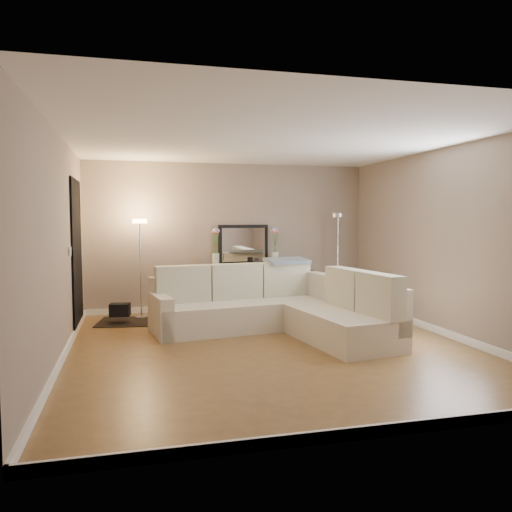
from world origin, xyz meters
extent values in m
cube|color=brown|center=(0.00, 0.00, -0.01)|extent=(5.00, 5.50, 0.01)
cube|color=white|center=(0.00, 0.00, 2.60)|extent=(5.00, 5.50, 0.01)
cube|color=gray|center=(0.00, 2.76, 1.30)|extent=(5.00, 0.02, 2.60)
cube|color=gray|center=(0.00, -2.76, 1.30)|extent=(5.00, 0.02, 2.60)
cube|color=gray|center=(-2.51, 0.00, 1.30)|extent=(0.02, 5.50, 2.60)
cube|color=gray|center=(2.51, 0.00, 1.30)|extent=(0.02, 5.50, 2.60)
cube|color=white|center=(0.00, 2.73, 0.05)|extent=(5.00, 0.03, 0.10)
cube|color=white|center=(0.00, -2.73, 0.05)|extent=(5.00, 0.03, 0.10)
cube|color=white|center=(-2.48, 0.00, 0.05)|extent=(0.03, 5.50, 0.10)
cube|color=white|center=(2.48, 0.00, 0.05)|extent=(0.03, 5.50, 0.10)
cube|color=black|center=(-2.48, 1.70, 1.10)|extent=(0.02, 1.20, 2.20)
cube|color=white|center=(-2.48, 0.85, 1.20)|extent=(0.02, 0.08, 0.12)
cube|color=beige|center=(-0.09, 1.12, 0.21)|extent=(2.78, 1.31, 0.41)
cube|color=beige|center=(-0.14, 1.48, 0.49)|extent=(2.67, 0.59, 0.58)
cube|color=beige|center=(-1.33, 0.94, 0.29)|extent=(0.32, 0.94, 0.58)
cube|color=beige|center=(0.96, -0.02, 0.21)|extent=(1.16, 1.76, 0.41)
cube|color=beige|center=(1.25, 0.49, 0.49)|extent=(0.58, 2.57, 0.58)
cube|color=beige|center=(-0.99, 1.24, 0.68)|extent=(0.83, 0.34, 0.53)
cube|color=beige|center=(-0.18, 1.36, 0.68)|extent=(0.83, 0.34, 0.53)
cube|color=beige|center=(0.64, 1.48, 0.68)|extent=(0.83, 0.34, 0.53)
cube|color=beige|center=(1.16, 0.32, 0.68)|extent=(0.33, 0.77, 0.53)
cube|color=beige|center=(1.27, -0.44, 0.68)|extent=(0.33, 0.77, 0.53)
cube|color=slate|center=(0.69, 1.51, 0.96)|extent=(0.74, 0.52, 0.09)
cube|color=black|center=(0.25, 2.50, 0.77)|extent=(1.31, 0.43, 0.04)
cube|color=black|center=(-0.34, 2.32, 0.38)|extent=(0.05, 0.05, 0.75)
cube|color=black|center=(-0.36, 2.60, 0.38)|extent=(0.05, 0.05, 0.75)
cube|color=black|center=(0.85, 2.40, 0.38)|extent=(0.05, 0.05, 0.75)
cube|color=black|center=(0.83, 2.68, 0.38)|extent=(0.05, 0.05, 0.75)
cube|color=black|center=(0.25, 2.50, 0.18)|extent=(1.23, 0.40, 0.03)
cube|color=#BF3333|center=(-0.28, 2.46, 0.29)|extent=(0.04, 0.16, 0.19)
cube|color=#3359A5|center=(-0.24, 2.47, 0.30)|extent=(0.05, 0.16, 0.21)
cube|color=gold|center=(-0.20, 2.47, 0.31)|extent=(0.05, 0.16, 0.23)
cube|color=#3F7F4C|center=(-0.14, 2.47, 0.29)|extent=(0.06, 0.16, 0.19)
cube|color=#994C99|center=(-0.10, 2.48, 0.30)|extent=(0.04, 0.16, 0.21)
cube|color=orange|center=(-0.06, 2.48, 0.31)|extent=(0.05, 0.16, 0.23)
cube|color=#262626|center=(-0.01, 2.48, 0.29)|extent=(0.05, 0.16, 0.19)
cube|color=#4C99B2|center=(0.04, 2.49, 0.30)|extent=(0.06, 0.16, 0.21)
cube|color=#B2A58C|center=(0.09, 2.49, 0.31)|extent=(0.04, 0.16, 0.23)
cube|color=brown|center=(0.13, 2.49, 0.29)|extent=(0.05, 0.16, 0.19)
cube|color=navy|center=(0.18, 2.49, 0.30)|extent=(0.05, 0.16, 0.21)
cube|color=gold|center=(0.23, 2.50, 0.31)|extent=(0.06, 0.16, 0.23)
cube|color=black|center=(0.23, 2.67, 1.16)|extent=(0.91, 0.10, 0.71)
cube|color=white|center=(0.24, 2.65, 1.16)|extent=(0.79, 0.06, 0.59)
cube|color=orange|center=(0.13, 2.46, 0.82)|extent=(0.19, 0.13, 0.04)
cube|color=black|center=(0.43, 2.46, 0.86)|extent=(0.10, 0.03, 0.13)
cube|color=black|center=(0.55, 2.47, 0.85)|extent=(0.08, 0.03, 0.11)
cylinder|color=silver|center=(-0.30, 2.46, 0.91)|extent=(0.13, 0.13, 0.24)
cylinder|color=#38722D|center=(-0.32, 2.46, 1.19)|extent=(0.10, 0.01, 0.41)
sphere|color=#E5598C|center=(-0.34, 2.46, 1.40)|extent=(0.07, 0.07, 0.07)
cylinder|color=#38722D|center=(-0.31, 2.46, 1.20)|extent=(0.06, 0.01, 0.43)
sphere|color=white|center=(-0.32, 2.46, 1.42)|extent=(0.07, 0.07, 0.07)
cylinder|color=#38722D|center=(-0.30, 2.46, 1.21)|extent=(0.01, 0.01, 0.46)
sphere|color=#598CE5|center=(-0.30, 2.46, 1.44)|extent=(0.07, 0.07, 0.07)
cylinder|color=#38722D|center=(-0.29, 2.46, 1.19)|extent=(0.05, 0.01, 0.41)
sphere|color=#E58C4C|center=(-0.28, 2.46, 1.40)|extent=(0.07, 0.07, 0.07)
cylinder|color=#38722D|center=(-0.28, 2.46, 1.20)|extent=(0.10, 0.01, 0.43)
sphere|color=#D866B2|center=(-0.26, 2.46, 1.42)|extent=(0.07, 0.07, 0.07)
cylinder|color=silver|center=(0.79, 2.54, 0.91)|extent=(0.13, 0.13, 0.24)
cylinder|color=#38722D|center=(0.77, 2.53, 1.19)|extent=(0.10, 0.01, 0.41)
sphere|color=#E5598C|center=(0.75, 2.53, 1.40)|extent=(0.07, 0.07, 0.07)
cylinder|color=#38722D|center=(0.78, 2.53, 1.20)|extent=(0.06, 0.01, 0.43)
sphere|color=white|center=(0.77, 2.53, 1.42)|extent=(0.07, 0.07, 0.07)
cylinder|color=#38722D|center=(0.79, 2.54, 1.21)|extent=(0.01, 0.01, 0.46)
sphere|color=#598CE5|center=(0.79, 2.54, 1.44)|extent=(0.07, 0.07, 0.07)
cylinder|color=#38722D|center=(0.80, 2.54, 1.19)|extent=(0.05, 0.01, 0.41)
sphere|color=#E58C4C|center=(0.81, 2.54, 1.40)|extent=(0.07, 0.07, 0.07)
cylinder|color=#38722D|center=(0.81, 2.54, 1.20)|extent=(0.10, 0.01, 0.43)
sphere|color=#D866B2|center=(0.83, 2.54, 1.42)|extent=(0.07, 0.07, 0.07)
cylinder|color=silver|center=(-1.57, 2.29, 0.01)|extent=(0.24, 0.24, 0.03)
cylinder|color=silver|center=(-1.57, 2.29, 0.79)|extent=(0.03, 0.03, 1.54)
cylinder|color=#FFBF72|center=(-1.57, 2.29, 1.59)|extent=(0.26, 0.26, 0.07)
cylinder|color=silver|center=(1.89, 2.31, 0.01)|extent=(0.27, 0.27, 0.03)
cylinder|color=silver|center=(1.89, 2.31, 0.84)|extent=(0.03, 0.03, 1.64)
cylinder|color=silver|center=(1.89, 2.31, 1.69)|extent=(0.29, 0.29, 0.08)
cube|color=black|center=(-1.70, 2.00, 0.01)|extent=(1.17, 0.96, 0.01)
cube|color=black|center=(-1.90, 1.92, 0.22)|extent=(0.33, 0.26, 0.19)
camera|label=1|loc=(-1.71, -6.00, 1.62)|focal=35.00mm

